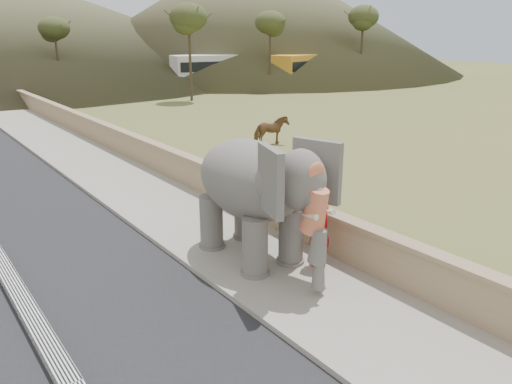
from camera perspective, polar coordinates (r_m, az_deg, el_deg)
ground at (r=10.58m, az=7.97°, el=-12.64°), size 160.00×160.00×0.00m
walkway at (r=18.40m, az=-14.27°, el=0.74°), size 3.00×120.00×0.15m
parapet at (r=18.92m, az=-9.79°, el=3.01°), size 0.30×120.00×1.10m
cow at (r=24.48m, az=1.73°, el=7.03°), size 1.79×1.10×1.41m
distant_car at (r=51.41m, az=-4.28°, el=12.78°), size 4.42×2.28×1.44m
bus_white at (r=50.80m, az=-3.30°, el=13.68°), size 11.26×4.21×3.10m
bus_orange at (r=52.73m, az=6.38°, el=13.76°), size 11.27×5.22×3.10m
hill_right at (r=72.27m, az=-0.61°, el=20.10°), size 56.00×56.00×16.00m
elephant_and_man at (r=11.73m, az=-0.59°, el=-0.53°), size 2.33×4.14×2.99m
trees at (r=36.34m, az=-21.63°, el=14.52°), size 48.08×34.00×9.38m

